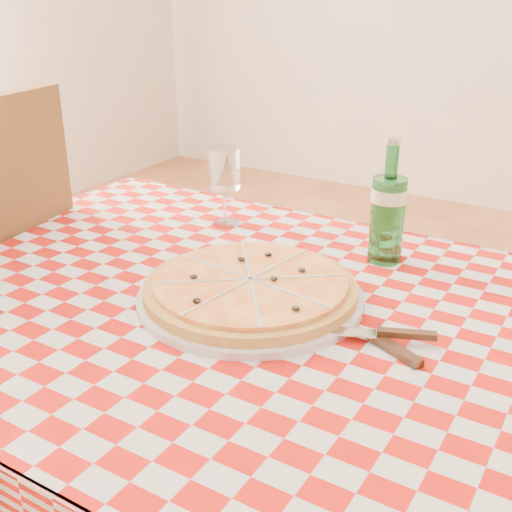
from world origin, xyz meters
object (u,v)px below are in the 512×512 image
at_px(pizza_plate, 250,287).
at_px(dining_table, 247,358).
at_px(water_bottle, 389,201).
at_px(wine_glass, 225,187).

bearing_deg(pizza_plate, dining_table, -73.46).
relative_size(dining_table, water_bottle, 5.21).
relative_size(pizza_plate, wine_glass, 2.24).
height_order(dining_table, wine_glass, wine_glass).
bearing_deg(dining_table, wine_glass, 129.12).
xyz_separation_m(dining_table, water_bottle, (0.12, 0.29, 0.21)).
distance_m(pizza_plate, water_bottle, 0.31).
bearing_deg(water_bottle, pizza_plate, -115.34).
bearing_deg(water_bottle, wine_glass, 178.72).
bearing_deg(wine_glass, water_bottle, -1.28).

